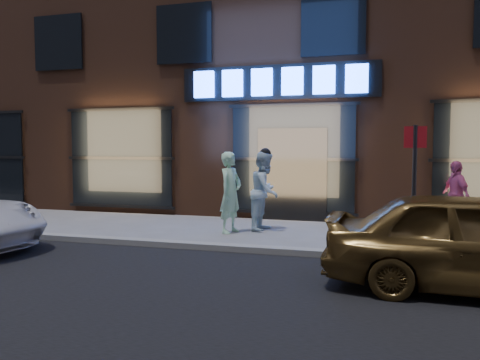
{
  "coord_description": "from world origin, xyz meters",
  "views": [
    {
      "loc": [
        1.99,
        -8.13,
        1.91
      ],
      "look_at": [
        -0.75,
        1.6,
        1.2
      ],
      "focal_mm": 35.0,
      "sensor_mm": 36.0,
      "label": 1
    }
  ],
  "objects_px": {
    "man_bowtie": "(230,192)",
    "sign_post": "(414,179)",
    "passerby": "(455,196)",
    "man_cap": "(265,191)",
    "gold_sedan": "(479,242)"
  },
  "relations": [
    {
      "from": "passerby",
      "to": "gold_sedan",
      "type": "distance_m",
      "value": 5.02
    },
    {
      "from": "gold_sedan",
      "to": "sign_post",
      "type": "xyz_separation_m",
      "value": [
        -0.66,
        1.74,
        0.7
      ]
    },
    {
      "from": "man_bowtie",
      "to": "sign_post",
      "type": "relative_size",
      "value": 0.79
    },
    {
      "from": "gold_sedan",
      "to": "man_bowtie",
      "type": "bearing_deg",
      "value": 55.63
    },
    {
      "from": "man_bowtie",
      "to": "passerby",
      "type": "distance_m",
      "value": 5.18
    },
    {
      "from": "sign_post",
      "to": "passerby",
      "type": "bearing_deg",
      "value": 73.37
    },
    {
      "from": "man_bowtie",
      "to": "man_cap",
      "type": "height_order",
      "value": "same"
    },
    {
      "from": "man_cap",
      "to": "gold_sedan",
      "type": "bearing_deg",
      "value": -129.4
    },
    {
      "from": "man_cap",
      "to": "gold_sedan",
      "type": "xyz_separation_m",
      "value": [
        3.71,
        -3.83,
        -0.23
      ]
    },
    {
      "from": "passerby",
      "to": "gold_sedan",
      "type": "height_order",
      "value": "passerby"
    },
    {
      "from": "passerby",
      "to": "sign_post",
      "type": "relative_size",
      "value": 0.7
    },
    {
      "from": "man_cap",
      "to": "passerby",
      "type": "relative_size",
      "value": 1.13
    },
    {
      "from": "gold_sedan",
      "to": "sign_post",
      "type": "bearing_deg",
      "value": 23.32
    },
    {
      "from": "man_cap",
      "to": "passerby",
      "type": "distance_m",
      "value": 4.38
    },
    {
      "from": "man_bowtie",
      "to": "sign_post",
      "type": "distance_m",
      "value": 4.05
    }
  ]
}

